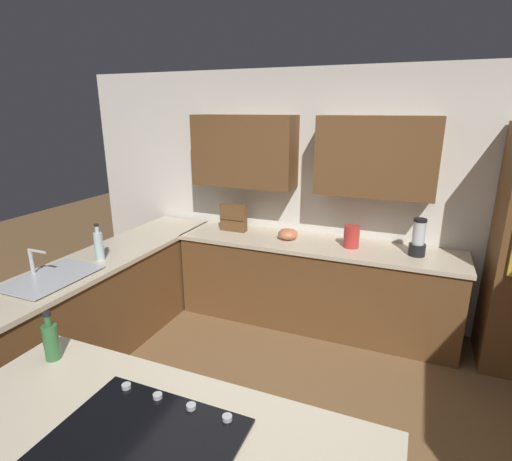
# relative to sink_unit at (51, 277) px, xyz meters

# --- Properties ---
(ground_plane) EXTENTS (14.00, 14.00, 0.00)m
(ground_plane) POSITION_rel_sink_unit_xyz_m (-1.83, 0.05, -0.92)
(ground_plane) COLOR brown
(wall_back) EXTENTS (6.00, 0.44, 2.60)m
(wall_back) POSITION_rel_sink_unit_xyz_m (-1.76, -1.99, 0.51)
(wall_back) COLOR white
(wall_back) RESTS_ON ground
(lower_cabinets_back) EXTENTS (2.80, 0.60, 0.86)m
(lower_cabinets_back) POSITION_rel_sink_unit_xyz_m (-1.73, -1.67, -0.49)
(lower_cabinets_back) COLOR brown
(lower_cabinets_back) RESTS_ON ground
(countertop_back) EXTENTS (2.84, 0.64, 0.04)m
(countertop_back) POSITION_rel_sink_unit_xyz_m (-1.73, -1.67, -0.04)
(countertop_back) COLOR beige
(countertop_back) RESTS_ON lower_cabinets_back
(lower_cabinets_side) EXTENTS (0.60, 2.90, 0.86)m
(lower_cabinets_side) POSITION_rel_sink_unit_xyz_m (-0.01, -0.50, -0.49)
(lower_cabinets_side) COLOR brown
(lower_cabinets_side) RESTS_ON ground
(countertop_side) EXTENTS (0.64, 2.94, 0.04)m
(countertop_side) POSITION_rel_sink_unit_xyz_m (-0.01, -0.50, -0.04)
(countertop_side) COLOR beige
(countertop_side) RESTS_ON lower_cabinets_side
(island_top) EXTENTS (2.00, 0.94, 0.04)m
(island_top) POSITION_rel_sink_unit_xyz_m (-1.71, 1.06, -0.04)
(island_top) COLOR beige
(island_top) RESTS_ON island_base
(sink_unit) EXTENTS (0.46, 0.70, 0.23)m
(sink_unit) POSITION_rel_sink_unit_xyz_m (0.00, 0.00, 0.00)
(sink_unit) COLOR #515456
(sink_unit) RESTS_ON countertop_side
(cooktop) EXTENTS (0.76, 0.56, 0.03)m
(cooktop) POSITION_rel_sink_unit_xyz_m (-1.71, 1.06, -0.01)
(cooktop) COLOR black
(cooktop) RESTS_ON island_top
(blender) EXTENTS (0.15, 0.15, 0.35)m
(blender) POSITION_rel_sink_unit_xyz_m (-2.68, -1.69, 0.13)
(blender) COLOR black
(blender) RESTS_ON countertop_back
(mixing_bowl) EXTENTS (0.21, 0.21, 0.11)m
(mixing_bowl) POSITION_rel_sink_unit_xyz_m (-1.43, -1.69, 0.04)
(mixing_bowl) COLOR #CC724C
(mixing_bowl) RESTS_ON countertop_back
(spice_rack) EXTENTS (0.29, 0.11, 0.30)m
(spice_rack) POSITION_rel_sink_unit_xyz_m (-0.78, -1.75, 0.13)
(spice_rack) COLOR brown
(spice_rack) RESTS_ON countertop_back
(kettle) EXTENTS (0.15, 0.15, 0.21)m
(kettle) POSITION_rel_sink_unit_xyz_m (-2.08, -1.69, 0.09)
(kettle) COLOR red
(kettle) RESTS_ON countertop_back
(dish_soap_bottle) EXTENTS (0.08, 0.08, 0.34)m
(dish_soap_bottle) POSITION_rel_sink_unit_xyz_m (-0.06, -0.48, 0.12)
(dish_soap_bottle) COLOR silver
(dish_soap_bottle) RESTS_ON countertop_side
(oil_bottle) EXTENTS (0.08, 0.08, 0.28)m
(oil_bottle) POSITION_rel_sink_unit_xyz_m (-0.90, 0.78, 0.09)
(oil_bottle) COLOR #336B38
(oil_bottle) RESTS_ON island_top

